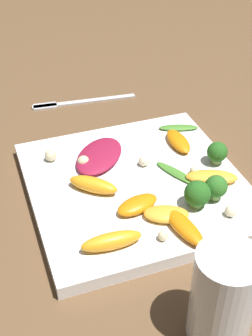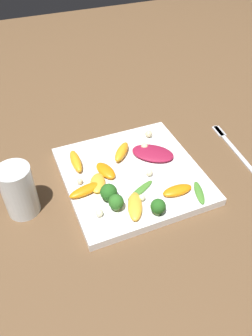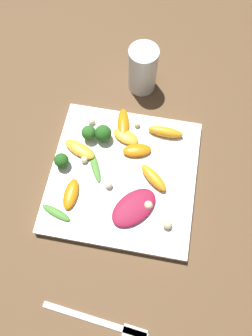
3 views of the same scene
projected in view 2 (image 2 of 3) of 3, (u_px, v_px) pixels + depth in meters
name	position (u px, v px, depth m)	size (l,w,h in m)	color
ground_plane	(132.00, 178.00, 0.76)	(2.40, 2.40, 0.00)	brown
plate	(132.00, 175.00, 0.76)	(0.30, 0.30, 0.02)	white
drinking_glass	(19.00, 190.00, 0.65)	(0.07, 0.07, 0.12)	white
fork	(229.00, 143.00, 0.85)	(0.20, 0.04, 0.01)	silver
radicchio_leaf_0	(153.00, 153.00, 0.79)	(0.11, 0.12, 0.01)	maroon
orange_segment_0	(135.00, 206.00, 0.66)	(0.08, 0.06, 0.02)	#FCAD33
orange_segment_1	(177.00, 190.00, 0.70)	(0.03, 0.07, 0.01)	orange
orange_segment_2	(86.00, 190.00, 0.70)	(0.04, 0.08, 0.02)	orange
orange_segment_3	(106.00, 171.00, 0.74)	(0.07, 0.05, 0.02)	orange
orange_segment_4	(122.00, 152.00, 0.78)	(0.07, 0.07, 0.02)	orange
orange_segment_5	(76.00, 161.00, 0.76)	(0.08, 0.03, 0.02)	orange
orange_segment_6	(98.00, 183.00, 0.71)	(0.07, 0.05, 0.01)	#FCAD33
broccoli_floret_0	(116.00, 202.00, 0.65)	(0.03, 0.03, 0.04)	#84AD5B
broccoli_floret_1	(109.00, 192.00, 0.67)	(0.04, 0.04, 0.04)	#84AD5B
broccoli_floret_2	(157.00, 207.00, 0.65)	(0.03, 0.03, 0.04)	#7A9E51
arugula_sprig_0	(199.00, 192.00, 0.70)	(0.07, 0.04, 0.01)	#47842D
arugula_sprig_1	(140.00, 190.00, 0.70)	(0.05, 0.08, 0.01)	#47842D
macadamia_nut_0	(99.00, 213.00, 0.65)	(0.02, 0.02, 0.02)	beige
macadamia_nut_1	(144.00, 147.00, 0.80)	(0.02, 0.02, 0.02)	beige
macadamia_nut_2	(142.00, 198.00, 0.68)	(0.01, 0.01, 0.01)	beige
macadamia_nut_3	(80.00, 181.00, 0.72)	(0.01, 0.01, 0.01)	beige
macadamia_nut_4	(149.00, 173.00, 0.74)	(0.02, 0.02, 0.02)	beige
macadamia_nut_5	(149.00, 134.00, 0.84)	(0.02, 0.02, 0.02)	beige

